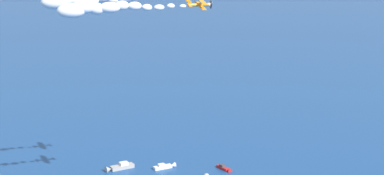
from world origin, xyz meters
TOP-DOWN VIEW (x-y plane):
  - motorboat_far_port at (-28.34, 22.50)m, footprint 5.75×8.50m
  - motorboat_offshore at (-41.53, 11.30)m, footprint 6.98×10.96m
  - motorboat_ahead at (-9.68, 33.67)m, footprint 7.26×3.90m
  - smoke_trail_lead at (-25.01, -20.47)m, footprint 24.86×32.43m
  - biplane_wingman at (6.32, -5.15)m, footprint 6.75×6.91m
  - smoke_trail_wingman at (-10.60, -28.31)m, footprint 22.98×29.79m

SIDE VIEW (x-z plane):
  - motorboat_ahead at x=-9.68m, z-range -0.47..1.57m
  - motorboat_far_port at x=-28.34m, z-range -0.56..1.88m
  - motorboat_offshore at x=-41.53m, z-range -0.72..2.41m
  - smoke_trail_wingman at x=-10.60m, z-range 60.82..66.14m
  - biplane_wingman at x=6.32m, z-range 61.89..65.58m
  - smoke_trail_lead at x=-25.01m, z-range 61.76..66.93m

